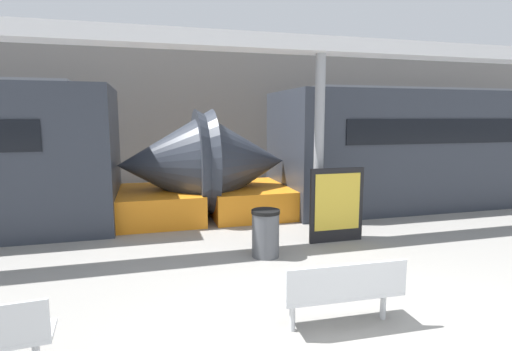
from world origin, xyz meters
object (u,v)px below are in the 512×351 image
at_px(bench_near, 343,289).
at_px(poster_board, 337,205).
at_px(train_left, 466,148).
at_px(trash_bin, 266,233).
at_px(support_column_near, 319,148).

distance_m(bench_near, poster_board, 3.33).
xyz_separation_m(train_left, trash_bin, (-7.14, -3.23, -1.10)).
bearing_deg(poster_board, support_column_near, 120.59).
height_order(bench_near, trash_bin, trash_bin).
height_order(train_left, support_column_near, support_column_near).
distance_m(trash_bin, support_column_near, 2.12).
height_order(bench_near, support_column_near, support_column_near).
bearing_deg(bench_near, support_column_near, 72.37).
distance_m(poster_board, support_column_near, 1.18).
height_order(trash_bin, poster_board, poster_board).
bearing_deg(train_left, trash_bin, -155.68).
relative_size(bench_near, trash_bin, 1.75).
xyz_separation_m(trash_bin, poster_board, (1.58, 0.44, 0.32)).
distance_m(train_left, support_column_near, 6.27).
bearing_deg(train_left, support_column_near, -157.50).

